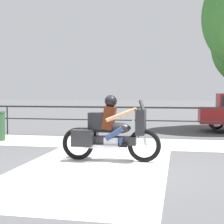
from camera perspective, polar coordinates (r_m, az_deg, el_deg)
ground_plane at (r=7.59m, az=0.10°, el=-9.04°), size 120.00×120.00×0.00m
sidewalk_band at (r=10.89m, az=3.50°, el=-5.23°), size 44.00×2.40×0.01m
crosswalk_band at (r=7.48m, az=-3.22°, el=-9.20°), size 3.19×6.00×0.01m
fence_railing at (r=12.30m, az=4.44°, el=-0.19°), size 36.00×0.05×1.10m
motorcycle at (r=8.08m, az=-0.46°, el=-3.25°), size 2.37×0.76×1.56m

